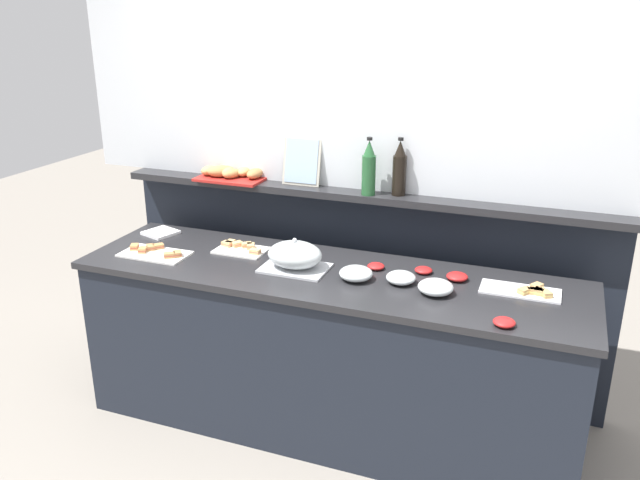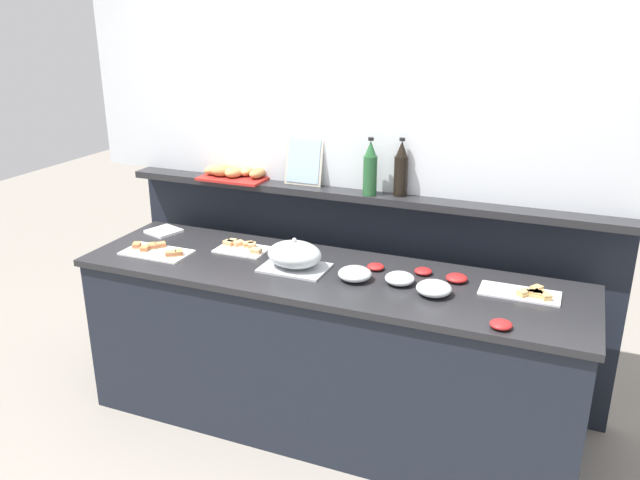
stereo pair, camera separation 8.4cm
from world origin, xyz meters
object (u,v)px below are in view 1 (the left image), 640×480
(sandwich_platter_rear, at_px, (155,253))
(framed_picture, at_px, (302,161))
(wine_bottle_dark, at_px, (399,169))
(glass_bowl_large, at_px, (356,274))
(bread_basket, at_px, (231,174))
(glass_bowl_small, at_px, (436,288))
(condiment_bowl_teal, at_px, (376,266))
(wine_bottle_green, at_px, (369,169))
(serving_cloche, at_px, (295,256))
(napkin_stack, at_px, (161,233))
(glass_bowl_medium, at_px, (401,278))
(sandwich_platter_front, at_px, (241,248))
(condiment_bowl_red, at_px, (457,277))
(condiment_bowl_dark, at_px, (504,322))
(sandwich_platter_side, at_px, (526,291))
(condiment_bowl_cream, at_px, (424,270))

(sandwich_platter_rear, bearing_deg, framed_picture, 43.82)
(wine_bottle_dark, bearing_deg, glass_bowl_large, -97.84)
(bread_basket, bearing_deg, glass_bowl_small, -21.11)
(condiment_bowl_teal, distance_m, wine_bottle_green, 0.54)
(wine_bottle_green, distance_m, wine_bottle_dark, 0.17)
(serving_cloche, relative_size, napkin_stack, 2.00)
(framed_picture, bearing_deg, glass_bowl_small, -31.74)
(glass_bowl_medium, height_order, napkin_stack, glass_bowl_medium)
(sandwich_platter_front, distance_m, wine_bottle_green, 0.83)
(wine_bottle_green, bearing_deg, glass_bowl_large, -79.63)
(condiment_bowl_red, xyz_separation_m, condiment_bowl_dark, (0.27, -0.42, -0.00))
(glass_bowl_small, height_order, condiment_bowl_red, glass_bowl_small)
(sandwich_platter_front, distance_m, glass_bowl_large, 0.74)
(condiment_bowl_red, xyz_separation_m, framed_picture, (-0.97, 0.36, 0.42))
(condiment_bowl_dark, bearing_deg, wine_bottle_dark, 131.11)
(sandwich_platter_side, height_order, glass_bowl_medium, glass_bowl_medium)
(glass_bowl_small, height_order, framed_picture, framed_picture)
(framed_picture, bearing_deg, condiment_bowl_teal, -33.36)
(serving_cloche, xyz_separation_m, condiment_bowl_red, (0.80, 0.16, -0.05))
(sandwich_platter_front, height_order, framed_picture, framed_picture)
(sandwich_platter_rear, height_order, serving_cloche, serving_cloche)
(wine_bottle_dark, bearing_deg, wine_bottle_green, -162.10)
(wine_bottle_dark, xyz_separation_m, framed_picture, (-0.58, 0.02, -0.00))
(glass_bowl_medium, xyz_separation_m, condiment_bowl_red, (0.25, 0.13, -0.01))
(glass_bowl_large, bearing_deg, sandwich_platter_rear, -176.79)
(glass_bowl_small, distance_m, condiment_bowl_cream, 0.25)
(sandwich_platter_rear, bearing_deg, wine_bottle_dark, 25.89)
(sandwich_platter_front, relative_size, bread_basket, 0.70)
(sandwich_platter_rear, height_order, condiment_bowl_teal, sandwich_platter_rear)
(glass_bowl_medium, xyz_separation_m, condiment_bowl_teal, (-0.16, 0.13, -0.01))
(sandwich_platter_side, relative_size, wine_bottle_dark, 1.17)
(condiment_bowl_dark, relative_size, framed_picture, 0.34)
(glass_bowl_small, bearing_deg, serving_cloche, 176.82)
(wine_bottle_dark, height_order, framed_picture, wine_bottle_dark)
(glass_bowl_medium, bearing_deg, serving_cloche, -177.79)
(sandwich_platter_front, xyz_separation_m, glass_bowl_small, (1.12, -0.18, 0.02))
(condiment_bowl_red, bearing_deg, bread_basket, 167.13)
(condiment_bowl_teal, bearing_deg, sandwich_platter_front, -179.46)
(condiment_bowl_dark, distance_m, wine_bottle_dark, 1.10)
(condiment_bowl_cream, distance_m, condiment_bowl_dark, 0.63)
(condiment_bowl_teal, height_order, bread_basket, bread_basket)
(sandwich_platter_side, xyz_separation_m, bread_basket, (-1.75, 0.36, 0.33))
(condiment_bowl_cream, relative_size, condiment_bowl_dark, 0.94)
(glass_bowl_large, distance_m, framed_picture, 0.84)
(bread_basket, bearing_deg, framed_picture, 5.06)
(serving_cloche, height_order, condiment_bowl_dark, serving_cloche)
(sandwich_platter_rear, bearing_deg, glass_bowl_large, 3.21)
(sandwich_platter_side, height_order, glass_bowl_small, glass_bowl_small)
(condiment_bowl_cream, bearing_deg, bread_basket, 166.67)
(napkin_stack, relative_size, wine_bottle_dark, 0.54)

